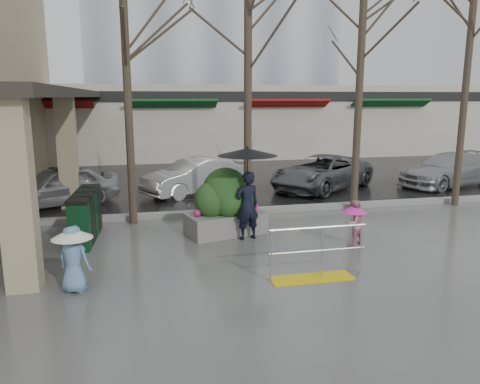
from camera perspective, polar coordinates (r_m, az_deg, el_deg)
name	(u,v)px	position (r m, az deg, el deg)	size (l,w,h in m)	color
ground	(232,262)	(9.87, -1.00, -8.56)	(120.00, 120.00, 0.00)	#51514F
street_asphalt	(165,149)	(31.32, -9.17, 5.21)	(120.00, 36.00, 0.01)	black
curb	(204,213)	(13.62, -4.40, -2.57)	(120.00, 0.30, 0.15)	gray
canopy_slab	(43,89)	(17.33, -22.87, 11.45)	(2.80, 18.00, 0.25)	#2D2823
pillar_front	(17,193)	(8.97, -25.54, -0.14)	(0.55, 0.55, 3.50)	tan
pillar_back	(68,151)	(15.30, -20.28, 4.69)	(0.55, 0.55, 3.50)	tan
storefront_row	(203,121)	(27.35, -4.53, 8.64)	(34.00, 6.74, 4.00)	beige
handrail	(315,259)	(9.03, 9.13, -8.12)	(1.90, 0.50, 1.03)	yellow
tree_west	(124,28)	(12.79, -13.90, 18.84)	(3.20, 3.20, 6.80)	#382B21
tree_midwest	(248,26)	(13.17, 0.99, 19.59)	(3.20, 3.20, 7.00)	#382B21
tree_mideast	(362,44)	(14.26, 14.60, 17.11)	(3.20, 3.20, 6.50)	#382B21
tree_east	(471,28)	(16.18, 26.35, 17.48)	(3.20, 3.20, 7.20)	#382B21
woman	(247,180)	(11.09, 0.90, 1.47)	(1.43, 1.43, 2.26)	black
child_pink	(354,220)	(11.09, 13.71, -3.34)	(0.65, 0.59, 1.07)	pink
child_blue	(73,253)	(8.72, -19.66, -6.99)	(0.71, 0.71, 1.21)	#658EB4
planter	(226,202)	(11.66, -1.73, -1.27)	(2.11, 1.43, 1.68)	slate
news_boxes	(86,216)	(11.80, -18.30, -2.79)	(0.62, 2.13, 1.17)	#0D3A1D
car_a	(58,186)	(15.78, -21.32, 0.68)	(1.49, 3.70, 1.26)	#A6A6AA
car_b	(195,176)	(16.59, -5.52, 1.92)	(1.33, 3.82, 1.26)	silver
car_c	(322,173)	(17.59, 9.97, 2.35)	(2.09, 4.53, 1.26)	#595D61
car_d	(448,170)	(19.75, 24.06, 2.52)	(1.77, 4.34, 1.26)	#A6A5AA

